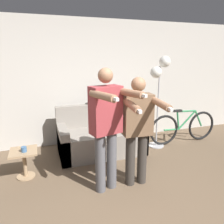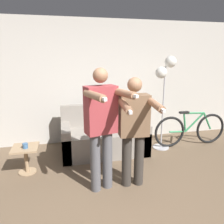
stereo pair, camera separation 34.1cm
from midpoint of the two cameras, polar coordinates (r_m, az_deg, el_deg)
The scene contains 9 objects.
wall_back at distance 4.71m, azimuth -9.53°, elevation 7.49°, with size 10.00×0.05×2.60m.
couch at distance 4.33m, azimuth -5.23°, elevation -6.75°, with size 1.62×0.86×0.90m.
person_left at distance 2.89m, azimuth -4.81°, elevation -3.08°, with size 0.59×0.75×1.71m.
person_right at distance 3.05m, azimuth 3.58°, elevation -3.68°, with size 0.50×0.69×1.58m.
cat at distance 4.45m, azimuth -5.47°, elevation 3.12°, with size 0.48×0.12×0.18m.
floor_lamp at distance 4.40m, azimuth 10.21°, elevation 9.05°, with size 0.40×0.33×1.86m.
side_table at distance 3.76m, azimuth -24.45°, elevation -11.00°, with size 0.40×0.40×0.44m.
cup at distance 3.65m, azimuth -24.58°, elevation -8.90°, with size 0.08×0.08×0.08m.
bicycle at distance 4.96m, azimuth 16.26°, elevation -3.86°, with size 1.62×0.07×0.75m.
Camera 1 is at (-0.91, -1.71, 1.84)m, focal length 35.00 mm.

